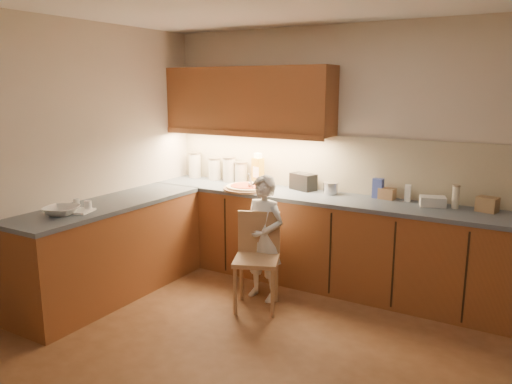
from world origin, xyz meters
TOP-DOWN VIEW (x-y plane):
  - room at (0.00, 0.00)m, footprint 4.54×4.50m
  - l_counter at (-0.92, 1.25)m, footprint 3.77×2.62m
  - backsplash at (-0.38, 1.99)m, footprint 3.75×0.02m
  - upper_cabinets at (-1.27, 1.82)m, footprint 1.95×0.36m
  - pizza_on_board at (-1.13, 1.59)m, footprint 0.53×0.53m
  - child at (-0.64, 1.07)m, footprint 0.47×0.34m
  - wooden_chair at (-0.61, 0.90)m, footprint 0.51×0.51m
  - mixing_bowl at (-1.95, -0.13)m, footprint 0.37×0.37m
  - canister_a at (-2.06, 1.89)m, footprint 0.15×0.15m
  - canister_b at (-1.76, 1.87)m, footprint 0.15×0.15m
  - canister_c at (-1.55, 1.87)m, footprint 0.15×0.15m
  - canister_d at (-1.40, 1.88)m, footprint 0.15×0.15m
  - oil_jug at (-1.16, 1.85)m, footprint 0.14×0.12m
  - toaster at (-0.62, 1.88)m, footprint 0.31×0.24m
  - steel_pot at (-0.29, 1.83)m, footprint 0.16×0.16m
  - blue_box at (0.18, 1.89)m, footprint 0.10×0.08m
  - card_box_a at (0.27, 1.89)m, footprint 0.16×0.12m
  - white_bottle at (0.47, 1.89)m, footprint 0.06×0.06m
  - flat_pack at (0.72, 1.81)m, footprint 0.26×0.22m
  - tall_jar at (0.91, 1.82)m, footprint 0.07×0.07m
  - card_box_b at (1.17, 1.84)m, footprint 0.19×0.17m
  - dough_cloth at (-1.92, 0.01)m, footprint 0.30×0.26m
  - spice_jar_a at (-2.08, 0.14)m, footprint 0.07×0.07m
  - spice_jar_b at (-1.88, 0.10)m, footprint 0.08×0.08m

SIDE VIEW (x-z plane):
  - l_counter at x=-0.92m, z-range 0.00..0.92m
  - wooden_chair at x=-0.61m, z-range 0.07..0.94m
  - child at x=-0.64m, z-range 0.00..1.20m
  - dough_cloth at x=-1.92m, z-range 0.92..0.94m
  - pizza_on_board at x=-1.13m, z-range 0.84..1.05m
  - mixing_bowl at x=-1.95m, z-range 0.92..0.99m
  - spice_jar_a at x=-2.08m, z-range 0.92..0.99m
  - spice_jar_b at x=-1.88m, z-range 0.92..1.01m
  - flat_pack at x=0.72m, z-range 0.92..1.01m
  - card_box_a at x=0.27m, z-range 0.92..1.03m
  - steel_pot at x=-0.29m, z-range 0.92..1.04m
  - card_box_b at x=1.17m, z-range 0.92..1.05m
  - white_bottle at x=0.47m, z-range 0.92..1.08m
  - toaster at x=-0.62m, z-range 0.92..1.10m
  - blue_box at x=0.18m, z-range 0.92..1.11m
  - tall_jar at x=0.91m, z-range 0.92..1.13m
  - canister_d at x=-1.40m, z-range 0.92..1.16m
  - canister_b at x=-1.76m, z-range 0.92..1.18m
  - canister_c at x=-1.55m, z-range 0.92..1.21m
  - canister_a at x=-2.06m, z-range 0.92..1.22m
  - oil_jug at x=-1.16m, z-range 0.90..1.26m
  - backsplash at x=-0.38m, z-range 0.92..1.50m
  - room at x=0.00m, z-range 0.37..2.99m
  - upper_cabinets at x=-1.27m, z-range 1.48..2.21m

